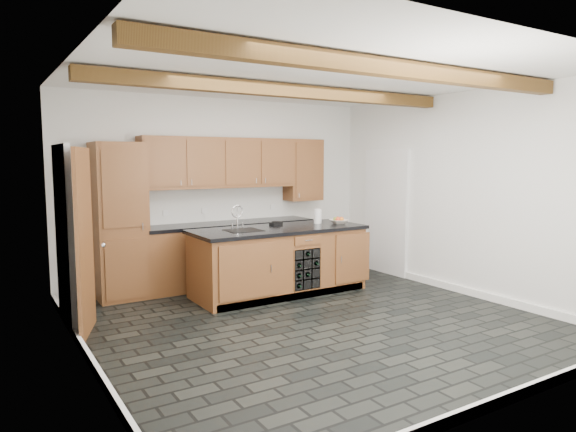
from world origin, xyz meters
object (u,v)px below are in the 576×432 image
Objects in this scene: kitchen_scale at (276,223)px; paper_towel at (318,216)px; fruit_bowl at (339,222)px; island at (280,261)px.

kitchen_scale is 0.65m from paper_towel.
fruit_bowl is at bearing -40.65° from paper_towel.
island is at bearing 174.98° from fruit_bowl.
kitchen_scale is at bearing 70.35° from island.
fruit_bowl is at bearing -36.31° from kitchen_scale.
kitchen_scale is 0.93× the size of paper_towel.
paper_towel reaches higher than island.
fruit_bowl reaches higher than kitchen_scale.
kitchen_scale is at bearing 166.57° from paper_towel.
fruit_bowl is 1.22× the size of paper_towel.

